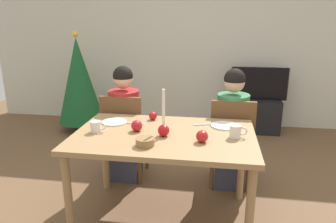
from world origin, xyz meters
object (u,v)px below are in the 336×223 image
(christmas_tree, at_px, (79,80))
(plate_left, at_px, (114,122))
(mug_left, at_px, (96,127))
(person_left_child, at_px, (125,126))
(chair_right, at_px, (231,138))
(chair_left, at_px, (124,132))
(tv_stand, at_px, (257,115))
(apple_by_right_mug, at_px, (202,136))
(person_right_child, at_px, (231,131))
(candle_centerpiece, at_px, (164,127))
(tv, at_px, (259,84))
(bowl_walnuts, at_px, (145,142))
(apple_near_candle, at_px, (153,116))
(mug_right, at_px, (236,131))
(plate_right, at_px, (224,126))
(apple_by_left_plate, at_px, (137,126))
(dining_table, at_px, (164,144))

(christmas_tree, distance_m, plate_left, 2.08)
(mug_left, bearing_deg, person_left_child, 87.74)
(mug_left, bearing_deg, chair_right, 31.03)
(chair_left, height_order, tv_stand, chair_left)
(christmas_tree, relative_size, apple_by_right_mug, 16.05)
(person_right_child, distance_m, mug_left, 1.30)
(candle_centerpiece, distance_m, apple_by_right_mug, 0.31)
(christmas_tree, bearing_deg, tv, 7.62)
(plate_left, xyz_separation_m, mug_left, (-0.07, -0.24, 0.04))
(plate_left, distance_m, bowl_walnuts, 0.58)
(tv_stand, distance_m, apple_by_right_mug, 2.59)
(candle_centerpiece, height_order, apple_near_candle, candle_centerpiece)
(chair_right, height_order, apple_near_candle, chair_right)
(mug_left, height_order, mug_right, mug_right)
(plate_right, xyz_separation_m, apple_by_left_plate, (-0.69, -0.22, 0.04))
(tv, xyz_separation_m, apple_by_left_plate, (-1.21, -2.28, 0.08))
(person_right_child, height_order, bowl_walnuts, person_right_child)
(tv_stand, bearing_deg, apple_by_left_plate, -118.01)
(chair_right, xyz_separation_m, person_right_child, (0.00, 0.03, 0.06))
(candle_centerpiece, relative_size, apple_near_candle, 5.08)
(mug_left, distance_m, apple_by_left_plate, 0.32)
(dining_table, height_order, person_right_child, person_right_child)
(chair_right, relative_size, apple_by_right_mug, 10.09)
(chair_left, relative_size, tv, 1.14)
(tv, height_order, candle_centerpiece, candle_centerpiece)
(chair_right, distance_m, bowl_walnuts, 1.11)
(person_left_child, relative_size, apple_by_left_plate, 13.04)
(candle_centerpiece, relative_size, plate_left, 1.73)
(mug_right, bearing_deg, bowl_walnuts, -158.23)
(chair_right, height_order, plate_right, chair_right)
(person_right_child, relative_size, mug_left, 9.58)
(chair_left, relative_size, tv_stand, 1.41)
(person_right_child, height_order, mug_right, person_right_child)
(tv_stand, bearing_deg, christmas_tree, -172.40)
(person_left_child, distance_m, tv_stand, 2.26)
(plate_left, xyz_separation_m, apple_near_candle, (0.31, 0.13, 0.03))
(tv, distance_m, christmas_tree, 2.57)
(christmas_tree, xyz_separation_m, apple_near_candle, (1.41, -1.63, 0.04))
(person_left_child, bearing_deg, chair_right, -1.76)
(chair_left, height_order, apple_near_candle, chair_left)
(tv, relative_size, apple_by_left_plate, 8.79)
(tv, distance_m, bowl_walnuts, 2.78)
(tv, bearing_deg, plate_left, -124.58)
(chair_right, xyz_separation_m, mug_left, (-1.08, -0.65, 0.28))
(tv_stand, distance_m, plate_left, 2.61)
(mug_left, relative_size, apple_near_candle, 1.70)
(person_left_child, distance_m, candle_centerpiece, 0.90)
(chair_right, height_order, tv_stand, chair_right)
(apple_by_right_mug, bearing_deg, tv, 74.16)
(person_right_child, height_order, christmas_tree, christmas_tree)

